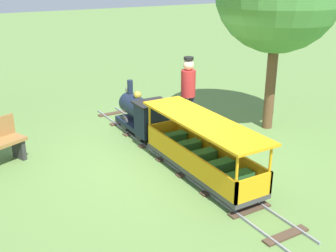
# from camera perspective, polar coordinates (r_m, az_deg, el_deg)

# --- Properties ---
(ground_plane) EXTENTS (60.00, 60.00, 0.00)m
(ground_plane) POSITION_cam_1_polar(r_m,az_deg,el_deg) (7.85, 0.32, -3.96)
(ground_plane) COLOR #608442
(track) EXTENTS (0.70, 6.40, 0.04)m
(track) POSITION_cam_1_polar(r_m,az_deg,el_deg) (7.75, 0.75, -4.14)
(track) COLOR gray
(track) RESTS_ON ground_plane
(locomotive) EXTENTS (0.66, 1.45, 1.03)m
(locomotive) POSITION_cam_1_polar(r_m,az_deg,el_deg) (8.57, -3.43, 1.65)
(locomotive) COLOR #192338
(locomotive) RESTS_ON ground_plane
(passenger_car) EXTENTS (0.76, 2.70, 0.97)m
(passenger_car) POSITION_cam_1_polar(r_m,az_deg,el_deg) (6.90, 4.63, -3.78)
(passenger_car) COLOR #3F3F3F
(passenger_car) RESTS_ON ground_plane
(conductor_person) EXTENTS (0.30, 0.30, 1.62)m
(conductor_person) POSITION_cam_1_polar(r_m,az_deg,el_deg) (8.63, 2.77, 5.08)
(conductor_person) COLOR #282D47
(conductor_person) RESTS_ON ground_plane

